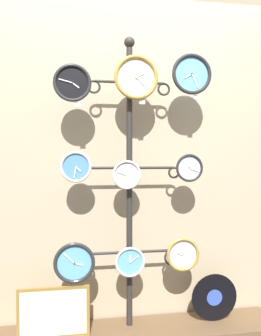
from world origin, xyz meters
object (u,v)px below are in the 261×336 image
at_px(clock_bottom_left, 74,263).
at_px(vinyl_record, 214,297).
at_px(clock_top_center, 136,77).
at_px(picture_frame, 54,313).
at_px(clock_middle_left, 76,167).
at_px(clock_bottom_center, 130,262).
at_px(display_stand, 129,229).
at_px(clock_middle_right, 189,168).
at_px(clock_bottom_right, 183,254).
at_px(clock_top_right, 192,74).
at_px(clock_top_left, 72,83).
at_px(clock_middle_center, 127,175).

bearing_deg(clock_bottom_left, vinyl_record, 4.03).
height_order(clock_top_center, vinyl_record, clock_top_center).
relative_size(clock_bottom_left, picture_frame, 0.58).
bearing_deg(clock_middle_left, clock_bottom_center, -0.59).
relative_size(display_stand, clock_top_center, 6.87).
relative_size(display_stand, clock_middle_right, 10.73).
relative_size(clock_middle_left, vinyl_record, 0.60).
height_order(clock_bottom_center, clock_bottom_right, clock_bottom_right).
xyz_separation_m(clock_top_right, picture_frame, (-0.96, 0.00, -1.63)).
bearing_deg(display_stand, clock_bottom_right, -15.22).
bearing_deg(clock_top_center, clock_bottom_center, -167.35).
height_order(clock_bottom_left, clock_bottom_right, clock_bottom_left).
xyz_separation_m(clock_middle_left, clock_bottom_left, (-0.01, -0.03, -0.64)).
bearing_deg(picture_frame, clock_middle_left, 3.29).
relative_size(clock_top_left, clock_middle_right, 1.27).
relative_size(clock_middle_center, clock_middle_right, 1.03).
relative_size(clock_top_left, clock_middle_center, 1.24).
bearing_deg(display_stand, clock_middle_left, -166.59).
relative_size(clock_bottom_right, picture_frame, 0.50).
relative_size(clock_top_center, clock_middle_center, 1.52).
bearing_deg(vinyl_record, clock_top_right, -164.97).
bearing_deg(display_stand, clock_top_right, -13.18).
relative_size(clock_top_left, clock_top_right, 0.87).
xyz_separation_m(clock_middle_center, vinyl_record, (0.66, 0.03, -0.92)).
xyz_separation_m(display_stand, clock_bottom_left, (-0.39, -0.12, -0.19)).
bearing_deg(vinyl_record, clock_bottom_right, -168.21).
distance_m(display_stand, clock_top_left, 1.09).
distance_m(clock_middle_right, clock_bottom_center, 0.78).
distance_m(clock_middle_center, vinyl_record, 1.14).
bearing_deg(clock_top_right, clock_middle_left, 179.30).
bearing_deg(clock_bottom_left, clock_middle_center, 6.93).
distance_m(display_stand, clock_bottom_right, 0.42).
bearing_deg(picture_frame, clock_top_right, -0.07).
distance_m(clock_top_left, clock_bottom_right, 1.41).
distance_m(clock_top_left, picture_frame, 1.54).
bearing_deg(clock_top_left, picture_frame, 173.93).
relative_size(clock_top_right, vinyl_record, 0.82).
bearing_deg(picture_frame, clock_top_left, -6.07).
distance_m(clock_top_left, clock_middle_center, 0.72).
xyz_separation_m(clock_top_center, clock_middle_center, (-0.07, 0.01, -0.67)).
relative_size(clock_top_center, picture_frame, 0.65).
height_order(clock_middle_left, vinyl_record, clock_middle_left).
distance_m(clock_middle_right, clock_bottom_left, 1.03).
bearing_deg(clock_middle_center, clock_bottom_left, -173.07).
bearing_deg(clock_top_center, display_stand, 112.56).
distance_m(display_stand, clock_middle_right, 0.61).
height_order(clock_top_center, clock_bottom_center, clock_top_center).
xyz_separation_m(clock_top_center, vinyl_record, (0.60, 0.04, -1.59)).
relative_size(clock_top_right, clock_middle_center, 1.42).
bearing_deg(clock_middle_right, clock_middle_left, 179.27).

